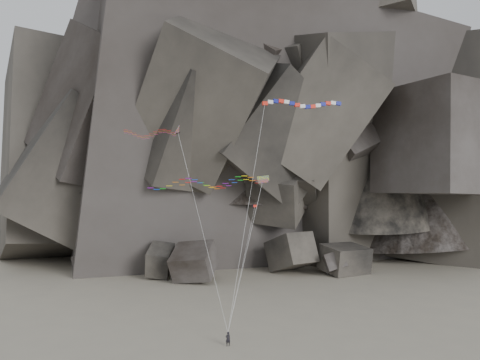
{
  "coord_description": "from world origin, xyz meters",
  "views": [
    {
      "loc": [
        1.8,
        -58.0,
        18.32
      ],
      "look_at": [
        -0.08,
        6.0,
        18.84
      ],
      "focal_mm": 35.0,
      "sensor_mm": 36.0,
      "label": 1
    }
  ],
  "objects_px": {
    "delta_kite": "(148,133)",
    "pennant_kite": "(249,233)",
    "parafoil_kite": "(202,183)",
    "kite_flyer": "(228,338)",
    "banner_kite": "(302,105)"
  },
  "relations": [
    {
      "from": "delta_kite",
      "to": "pennant_kite",
      "type": "bearing_deg",
      "value": -1.2
    },
    {
      "from": "banner_kite",
      "to": "parafoil_kite",
      "type": "xyz_separation_m",
      "value": [
        -12.57,
        -5.04,
        -10.25
      ]
    },
    {
      "from": "parafoil_kite",
      "to": "pennant_kite",
      "type": "bearing_deg",
      "value": 26.24
    },
    {
      "from": "kite_flyer",
      "to": "banner_kite",
      "type": "bearing_deg",
      "value": -161.18
    },
    {
      "from": "delta_kite",
      "to": "pennant_kite",
      "type": "distance_m",
      "value": 19.5
    },
    {
      "from": "banner_kite",
      "to": "pennant_kite",
      "type": "distance_m",
      "value": 18.1
    },
    {
      "from": "delta_kite",
      "to": "parafoil_kite",
      "type": "relative_size",
      "value": 1.39
    },
    {
      "from": "banner_kite",
      "to": "parafoil_kite",
      "type": "distance_m",
      "value": 16.98
    },
    {
      "from": "delta_kite",
      "to": "parafoil_kite",
      "type": "distance_m",
      "value": 12.55
    },
    {
      "from": "pennant_kite",
      "to": "banner_kite",
      "type": "bearing_deg",
      "value": -6.5
    },
    {
      "from": "delta_kite",
      "to": "pennant_kite",
      "type": "height_order",
      "value": "delta_kite"
    },
    {
      "from": "kite_flyer",
      "to": "delta_kite",
      "type": "distance_m",
      "value": 28.86
    },
    {
      "from": "parafoil_kite",
      "to": "pennant_kite",
      "type": "relative_size",
      "value": 1.27
    },
    {
      "from": "banner_kite",
      "to": "pennant_kite",
      "type": "xyz_separation_m",
      "value": [
        -6.88,
        -2.43,
        -16.57
      ]
    },
    {
      "from": "kite_flyer",
      "to": "pennant_kite",
      "type": "distance_m",
      "value": 13.12
    }
  ]
}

